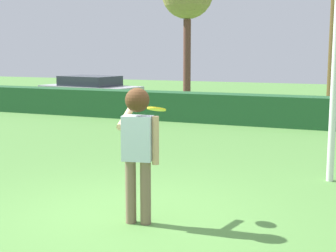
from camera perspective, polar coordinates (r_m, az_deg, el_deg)
ground_plane at (r=6.88m, az=-4.60°, el=-10.35°), size 60.00×60.00×0.00m
person at (r=6.36m, az=-3.47°, el=-1.57°), size 0.65×0.70×1.78m
frisbee at (r=6.72m, az=-1.33°, el=1.96°), size 0.26×0.26×0.09m
hedge_row at (r=15.38m, az=11.34°, el=1.77°), size 27.09×0.90×0.92m
parked_car_silver at (r=20.56m, az=-8.93°, el=4.14°), size 4.41×2.33×1.25m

